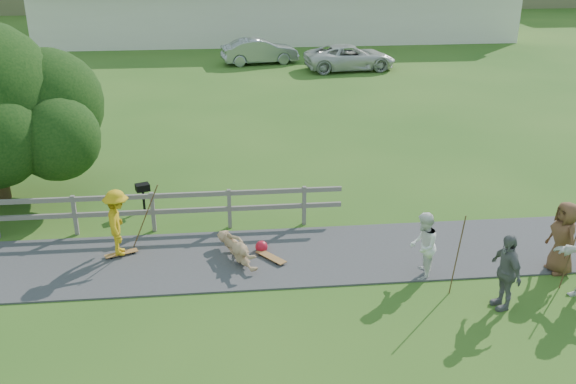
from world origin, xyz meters
The scene contains 17 objects.
ground centered at (0.00, 0.00, 0.00)m, with size 260.00×260.00×0.00m, color #2C5B1A.
path centered at (0.00, 1.50, 0.02)m, with size 34.00×3.00×0.04m, color #3B3C3E.
fence centered at (-4.62, 3.30, 0.72)m, with size 15.05×0.10×1.10m.
skater_rider centered at (-2.68, 1.94, 0.82)m, with size 1.07×0.61×1.65m, color gold.
skater_fallen centered at (0.15, 1.46, 0.32)m, with size 1.75×0.42×0.64m, color tan.
spectator_a centered at (4.33, 0.23, 0.80)m, with size 0.78×0.61×1.60m, color white.
spectator_b centered at (5.67, -1.15, 0.85)m, with size 1.00×0.41×1.70m, color slate.
spectator_c centered at (7.59, 0.16, 0.88)m, with size 0.86×0.56×1.75m, color brown.
car_silver centered at (2.15, 24.92, 0.72)m, with size 1.52×4.37×1.44m, color gray.
car_white centered at (7.01, 22.70, 0.69)m, with size 2.31×5.00×1.39m, color silver.
bbq centered at (-2.40, 4.65, 0.41)m, with size 0.37×0.29×0.81m, color black, non-canonical shape.
longboard_rider centered at (-2.68, 1.94, 0.04)m, with size 0.80×0.20×0.09m, color olive, non-canonical shape.
longboard_fallen centered at (0.95, 1.36, 0.05)m, with size 0.90×0.22×0.10m, color olive, non-canonical shape.
helmet centered at (0.75, 1.81, 0.15)m, with size 0.31×0.31×0.31m, color red.
pole_rider centered at (-2.08, 2.34, 0.93)m, with size 0.03×0.03×1.85m, color #513820.
pole_spec_left centered at (4.84, -0.53, 0.94)m, with size 0.03×0.03×1.89m, color #513820.
pole_spec_right centered at (7.38, -0.57, 0.83)m, with size 0.03×0.03×1.67m, color #513820.
Camera 1 is at (-0.05, -12.28, 7.55)m, focal length 40.00 mm.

